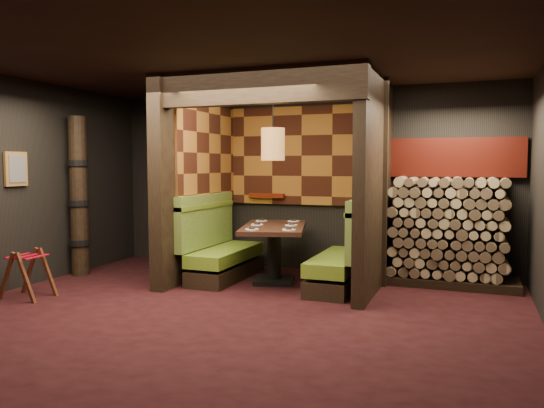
{
  "coord_description": "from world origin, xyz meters",
  "views": [
    {
      "loc": [
        2.52,
        -5.33,
        1.67
      ],
      "look_at": [
        0.0,
        1.3,
        1.15
      ],
      "focal_mm": 35.0,
      "sensor_mm": 36.0,
      "label": 1
    }
  ],
  "objects_px": {
    "firewood_stack": "(454,232)",
    "booth_bench_left": "(220,251)",
    "pendant_lamp": "(273,144)",
    "luggage_rack": "(28,272)",
    "totem_column": "(79,197)",
    "dining_table": "(274,242)",
    "booth_bench_right": "(346,259)"
  },
  "relations": [
    {
      "from": "firewood_stack",
      "to": "booth_bench_left",
      "type": "bearing_deg",
      "value": -167.83
    },
    {
      "from": "pendant_lamp",
      "to": "luggage_rack",
      "type": "height_order",
      "value": "pendant_lamp"
    },
    {
      "from": "luggage_rack",
      "to": "firewood_stack",
      "type": "xyz_separation_m",
      "value": [
        4.99,
        2.61,
        0.43
      ]
    },
    {
      "from": "totem_column",
      "to": "pendant_lamp",
      "type": "bearing_deg",
      "value": 9.5
    },
    {
      "from": "dining_table",
      "to": "booth_bench_right",
      "type": "bearing_deg",
      "value": 0.34
    },
    {
      "from": "booth_bench_left",
      "to": "totem_column",
      "type": "bearing_deg",
      "value": -165.25
    },
    {
      "from": "dining_table",
      "to": "pendant_lamp",
      "type": "xyz_separation_m",
      "value": [
        0.0,
        -0.05,
        1.38
      ]
    },
    {
      "from": "booth_bench_left",
      "to": "pendant_lamp",
      "type": "distance_m",
      "value": 1.79
    },
    {
      "from": "totem_column",
      "to": "firewood_stack",
      "type": "distance_m",
      "value": 5.5
    },
    {
      "from": "dining_table",
      "to": "totem_column",
      "type": "xyz_separation_m",
      "value": [
        -2.95,
        -0.54,
        0.6
      ]
    },
    {
      "from": "booth_bench_right",
      "to": "totem_column",
      "type": "distance_m",
      "value": 4.1
    },
    {
      "from": "firewood_stack",
      "to": "pendant_lamp",
      "type": "bearing_deg",
      "value": -162.4
    },
    {
      "from": "booth_bench_left",
      "to": "booth_bench_right",
      "type": "bearing_deg",
      "value": 0.0
    },
    {
      "from": "booth_bench_left",
      "to": "firewood_stack",
      "type": "distance_m",
      "value": 3.34
    },
    {
      "from": "booth_bench_left",
      "to": "dining_table",
      "type": "bearing_deg",
      "value": -0.4
    },
    {
      "from": "booth_bench_right",
      "to": "luggage_rack",
      "type": "height_order",
      "value": "booth_bench_right"
    },
    {
      "from": "booth_bench_left",
      "to": "dining_table",
      "type": "relative_size",
      "value": 0.93
    },
    {
      "from": "totem_column",
      "to": "booth_bench_left",
      "type": "bearing_deg",
      "value": 14.75
    },
    {
      "from": "booth_bench_left",
      "to": "dining_table",
      "type": "height_order",
      "value": "booth_bench_left"
    },
    {
      "from": "booth_bench_left",
      "to": "luggage_rack",
      "type": "xyz_separation_m",
      "value": [
        -1.74,
        -1.91,
        -0.08
      ]
    },
    {
      "from": "dining_table",
      "to": "totem_column",
      "type": "bearing_deg",
      "value": -169.56
    },
    {
      "from": "totem_column",
      "to": "firewood_stack",
      "type": "xyz_separation_m",
      "value": [
        5.33,
        1.25,
        -0.44
      ]
    },
    {
      "from": "pendant_lamp",
      "to": "luggage_rack",
      "type": "distance_m",
      "value": 3.59
    },
    {
      "from": "booth_bench_left",
      "to": "luggage_rack",
      "type": "bearing_deg",
      "value": -132.39
    },
    {
      "from": "booth_bench_left",
      "to": "firewood_stack",
      "type": "bearing_deg",
      "value": 12.17
    },
    {
      "from": "booth_bench_right",
      "to": "luggage_rack",
      "type": "distance_m",
      "value": 4.11
    },
    {
      "from": "pendant_lamp",
      "to": "booth_bench_left",
      "type": "bearing_deg",
      "value": 176.28
    },
    {
      "from": "dining_table",
      "to": "pendant_lamp",
      "type": "height_order",
      "value": "pendant_lamp"
    },
    {
      "from": "pendant_lamp",
      "to": "booth_bench_right",
      "type": "bearing_deg",
      "value": 3.12
    },
    {
      "from": "booth_bench_left",
      "to": "booth_bench_right",
      "type": "distance_m",
      "value": 1.89
    },
    {
      "from": "booth_bench_left",
      "to": "totem_column",
      "type": "xyz_separation_m",
      "value": [
        -2.09,
        -0.55,
        0.79
      ]
    },
    {
      "from": "firewood_stack",
      "to": "booth_bench_right",
      "type": "bearing_deg",
      "value": -152.65
    }
  ]
}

